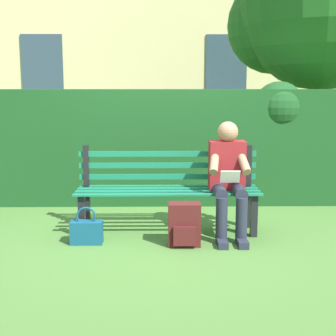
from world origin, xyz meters
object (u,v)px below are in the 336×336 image
at_px(tree, 315,10).
at_px(handbag, 87,231).
at_px(backpack, 184,225).
at_px(park_bench, 168,188).
at_px(person_seated, 228,175).

distance_m(tree, handbag, 5.16).
distance_m(backpack, handbag, 0.99).
bearing_deg(backpack, tree, -124.38).
relative_size(park_bench, handbag, 5.16).
distance_m(tree, backpack, 4.63).
distance_m(park_bench, backpack, 0.61).
height_order(park_bench, handbag, park_bench).
relative_size(park_bench, backpack, 4.56).
relative_size(person_seated, handbag, 3.16).
distance_m(park_bench, person_seated, 0.68).
bearing_deg(person_seated, park_bench, -15.81).
xyz_separation_m(person_seated, backpack, (0.48, 0.34, -0.43)).
bearing_deg(tree, backpack, 55.62).
bearing_deg(person_seated, tree, -120.93).
bearing_deg(person_seated, handbag, 10.51).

